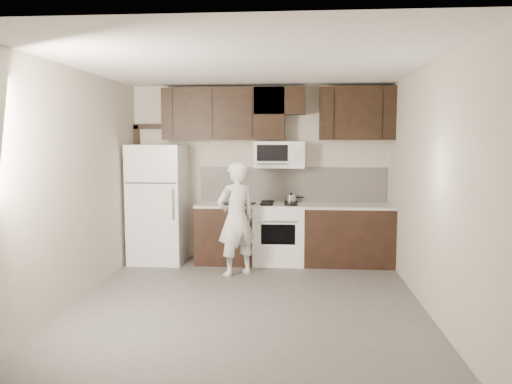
# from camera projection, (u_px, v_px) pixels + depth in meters

# --- Properties ---
(floor) EXTENTS (4.50, 4.50, 0.00)m
(floor) POSITION_uv_depth(u_px,v_px,m) (247.00, 304.00, 5.72)
(floor) COLOR #54514F
(floor) RESTS_ON ground
(back_wall) EXTENTS (4.00, 0.00, 4.00)m
(back_wall) POSITION_uv_depth(u_px,v_px,m) (261.00, 173.00, 7.81)
(back_wall) COLOR #B8AF9C
(back_wall) RESTS_ON ground
(ceiling) EXTENTS (4.50, 4.50, 0.00)m
(ceiling) POSITION_uv_depth(u_px,v_px,m) (246.00, 64.00, 5.43)
(ceiling) COLOR white
(ceiling) RESTS_ON back_wall
(counter_run) EXTENTS (2.95, 0.64, 0.91)m
(counter_run) POSITION_uv_depth(u_px,v_px,m) (299.00, 234.00, 7.55)
(counter_run) COLOR black
(counter_run) RESTS_ON floor
(stove) EXTENTS (0.76, 0.66, 0.94)m
(stove) POSITION_uv_depth(u_px,v_px,m) (279.00, 233.00, 7.57)
(stove) COLOR white
(stove) RESTS_ON floor
(backsplash) EXTENTS (2.90, 0.02, 0.54)m
(backsplash) POSITION_uv_depth(u_px,v_px,m) (292.00, 184.00, 7.78)
(backsplash) COLOR beige
(backsplash) RESTS_ON counter_run
(upper_cabinets) EXTENTS (3.48, 0.35, 0.78)m
(upper_cabinets) POSITION_uv_depth(u_px,v_px,m) (274.00, 113.00, 7.52)
(upper_cabinets) COLOR black
(upper_cabinets) RESTS_ON back_wall
(microwave) EXTENTS (0.76, 0.42, 0.40)m
(microwave) POSITION_uv_depth(u_px,v_px,m) (279.00, 155.00, 7.56)
(microwave) COLOR white
(microwave) RESTS_ON upper_cabinets
(refrigerator) EXTENTS (0.80, 0.76, 1.80)m
(refrigerator) POSITION_uv_depth(u_px,v_px,m) (158.00, 204.00, 7.62)
(refrigerator) COLOR white
(refrigerator) RESTS_ON floor
(door_trim) EXTENTS (0.50, 0.08, 2.12)m
(door_trim) POSITION_uv_depth(u_px,v_px,m) (140.00, 179.00, 7.93)
(door_trim) COLOR black
(door_trim) RESTS_ON floor
(saucepan) EXTENTS (0.29, 0.17, 0.16)m
(saucepan) POSITION_uv_depth(u_px,v_px,m) (291.00, 199.00, 7.65)
(saucepan) COLOR silver
(saucepan) RESTS_ON stove
(baking_tray) EXTENTS (0.53, 0.46, 0.02)m
(baking_tray) POSITION_uv_depth(u_px,v_px,m) (238.00, 204.00, 7.47)
(baking_tray) COLOR black
(baking_tray) RESTS_ON counter_run
(pizza) EXTENTS (0.38, 0.38, 0.02)m
(pizza) POSITION_uv_depth(u_px,v_px,m) (238.00, 202.00, 7.47)
(pizza) COLOR beige
(pizza) RESTS_ON baking_tray
(person) EXTENTS (0.69, 0.65, 1.58)m
(person) POSITION_uv_depth(u_px,v_px,m) (236.00, 219.00, 6.87)
(person) COLOR white
(person) RESTS_ON floor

